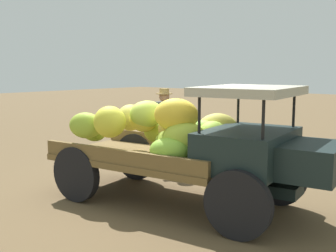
{
  "coord_description": "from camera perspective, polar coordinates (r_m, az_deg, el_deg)",
  "views": [
    {
      "loc": [
        4.59,
        -5.13,
        2.13
      ],
      "look_at": [
        0.37,
        -0.24,
        1.23
      ],
      "focal_mm": 44.07,
      "sensor_mm": 36.0,
      "label": 1
    }
  ],
  "objects": [
    {
      "name": "truck",
      "position": [
        6.3,
        3.36,
        -2.66
      ],
      "size": [
        4.6,
        2.24,
        1.89
      ],
      "rotation": [
        0.0,
        0.0,
        0.14
      ],
      "color": "black",
      "rests_on": "ground"
    },
    {
      "name": "farmer",
      "position": [
        8.68,
        -0.54,
        0.34
      ],
      "size": [
        0.52,
        0.47,
        1.73
      ],
      "rotation": [
        0.0,
        0.0,
        -1.48
      ],
      "color": "#806142",
      "rests_on": "ground"
    },
    {
      "name": "ground_plane",
      "position": [
        7.21,
        -1.02,
        -9.28
      ],
      "size": [
        60.0,
        60.0,
        0.0
      ],
      "primitive_type": "plane",
      "color": "brown"
    }
  ]
}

